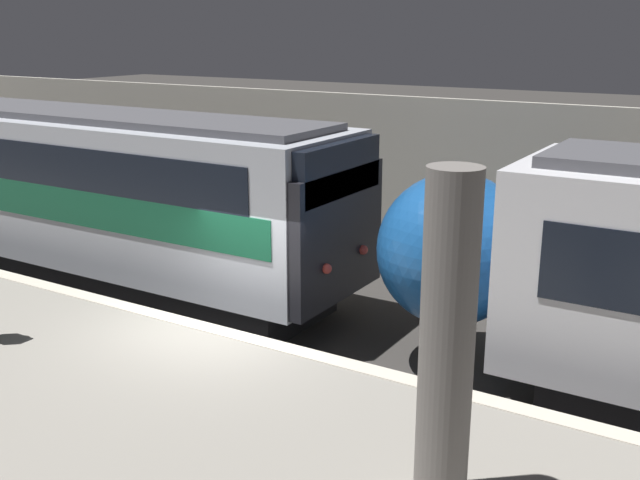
{
  "coord_description": "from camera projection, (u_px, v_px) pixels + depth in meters",
  "views": [
    {
      "loc": [
        6.98,
        -8.34,
        5.45
      ],
      "look_at": [
        1.24,
        1.04,
        2.32
      ],
      "focal_mm": 42.0,
      "sensor_mm": 36.0,
      "label": 1
    }
  ],
  "objects": [
    {
      "name": "train_boxy",
      "position": [
        58.0,
        190.0,
        16.77
      ],
      "size": [
        14.86,
        2.91,
        3.78
      ],
      "color": "black",
      "rests_on": "ground"
    },
    {
      "name": "support_pillar_near",
      "position": [
        447.0,
        343.0,
        6.86
      ],
      "size": [
        0.51,
        0.51,
        3.29
      ],
      "color": "slate",
      "rests_on": "platform"
    },
    {
      "name": "ground_plane",
      "position": [
        219.0,
        385.0,
        11.85
      ],
      "size": [
        120.0,
        120.0,
        0.0
      ],
      "primitive_type": "plane",
      "color": "#33302D"
    },
    {
      "name": "station_rear_barrier",
      "position": [
        400.0,
        188.0,
        16.59
      ],
      "size": [
        50.0,
        0.15,
        4.04
      ],
      "color": "#B2AD9E",
      "rests_on": "ground"
    },
    {
      "name": "platform",
      "position": [
        111.0,
        416.0,
        9.88
      ],
      "size": [
        40.0,
        4.45,
        1.03
      ],
      "color": "gray",
      "rests_on": "ground"
    }
  ]
}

